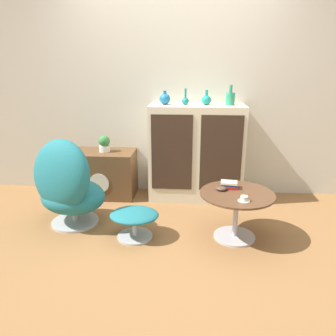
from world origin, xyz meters
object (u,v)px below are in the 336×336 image
(tv_console, at_px, (104,173))
(egg_chair, at_px, (67,186))
(vase_rightmost, at_px, (230,98))
(book_stack, at_px, (229,185))
(vase_inner_right, at_px, (206,100))
(ottoman, at_px, (134,218))
(coffee_table, at_px, (236,206))
(potted_plant, at_px, (104,144))
(teacup, at_px, (244,199))
(sideboard, at_px, (196,153))
(vase_leftmost, at_px, (165,99))
(bowl, at_px, (221,188))
(vase_inner_left, at_px, (185,100))

(tv_console, xyz_separation_m, egg_chair, (-0.14, -0.82, 0.14))
(vase_rightmost, height_order, book_stack, vase_rightmost)
(tv_console, relative_size, vase_inner_right, 4.62)
(ottoman, bearing_deg, coffee_table, 4.05)
(potted_plant, height_order, teacup, potted_plant)
(book_stack, bearing_deg, vase_rightmost, 86.07)
(sideboard, bearing_deg, vase_leftmost, 179.39)
(potted_plant, xyz_separation_m, bowl, (1.32, -0.88, -0.19))
(vase_leftmost, height_order, book_stack, vase_leftmost)
(tv_console, height_order, ottoman, tv_console)
(tv_console, distance_m, vase_leftmost, 1.18)
(ottoman, distance_m, coffee_table, 0.94)
(vase_inner_right, relative_size, teacup, 1.62)
(egg_chair, bearing_deg, vase_inner_left, 36.41)
(coffee_table, distance_m, vase_leftmost, 1.48)
(tv_console, relative_size, egg_chair, 0.82)
(book_stack, distance_m, bowl, 0.10)
(tv_console, bearing_deg, ottoman, -61.36)
(book_stack, bearing_deg, vase_leftmost, 128.96)
(vase_leftmost, bearing_deg, vase_rightmost, 0.00)
(sideboard, height_order, ottoman, sideboard)
(sideboard, distance_m, teacup, 1.20)
(egg_chair, distance_m, teacup, 1.68)
(ottoman, distance_m, book_stack, 0.93)
(tv_console, bearing_deg, vase_rightmost, 0.14)
(ottoman, height_order, bowl, bowl)
(vase_inner_right, xyz_separation_m, teacup, (0.30, -1.13, -0.71))
(tv_console, relative_size, vase_rightmost, 3.45)
(sideboard, relative_size, vase_rightmost, 5.10)
(vase_inner_right, xyz_separation_m, potted_plant, (-1.19, -0.00, -0.52))
(vase_rightmost, bearing_deg, book_stack, -93.93)
(tv_console, bearing_deg, coffee_table, -32.42)
(egg_chair, relative_size, book_stack, 5.65)
(sideboard, relative_size, coffee_table, 1.66)
(bowl, bearing_deg, vase_inner_left, 112.37)
(sideboard, distance_m, vase_inner_left, 0.62)
(sideboard, relative_size, book_stack, 6.88)
(vase_inner_left, relative_size, potted_plant, 0.91)
(vase_leftmost, relative_size, vase_inner_left, 0.86)
(coffee_table, xyz_separation_m, vase_rightmost, (-0.01, 0.95, 0.88))
(bowl, bearing_deg, egg_chair, 177.64)
(tv_console, distance_m, book_stack, 1.65)
(ottoman, bearing_deg, vase_inner_right, 56.76)
(egg_chair, height_order, potted_plant, egg_chair)
(egg_chair, distance_m, ottoman, 0.75)
(vase_leftmost, bearing_deg, egg_chair, -137.11)
(sideboard, relative_size, vase_inner_left, 6.30)
(ottoman, height_order, vase_leftmost, vase_leftmost)
(tv_console, height_order, potted_plant, potted_plant)
(book_stack, bearing_deg, sideboard, 110.28)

